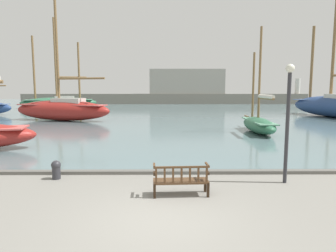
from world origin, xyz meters
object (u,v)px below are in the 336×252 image
mooring_bollard (56,169)px  lamp_post (288,111)px  sailboat_outer_port (59,101)px  sailboat_centre_channel (259,123)px  sailboat_outer_starboard (332,105)px  sailboat_far_port (62,109)px  park_bench (181,180)px

mooring_bollard → lamp_post: size_ratio=0.17×
sailboat_outer_port → lamp_post: sailboat_outer_port is taller
sailboat_centre_channel → lamp_post: (-2.50, -10.95, 1.63)m
sailboat_outer_starboard → mooring_bollard: (-21.73, -22.06, -1.04)m
lamp_post → sailboat_outer_starboard: bearing=58.1°
sailboat_far_port → sailboat_centre_channel: 18.25m
sailboat_centre_channel → mooring_bollard: size_ratio=11.10×
sailboat_far_port → sailboat_outer_starboard: bearing=7.1°
sailboat_outer_starboard → sailboat_centre_channel: size_ratio=1.85×
sailboat_far_port → mooring_bollard: size_ratio=20.59×
park_bench → sailboat_centre_channel: sailboat_centre_channel is taller
sailboat_centre_channel → lamp_post: bearing=-102.9°
park_bench → sailboat_outer_port: sailboat_outer_port is taller
sailboat_outer_port → mooring_bollard: size_ratio=21.46×
park_bench → sailboat_centre_channel: (6.00, 12.11, 0.27)m
park_bench → sailboat_outer_port: size_ratio=0.12×
lamp_post → park_bench: bearing=-161.6°
sailboat_centre_channel → lamp_post: size_ratio=1.86×
park_bench → sailboat_outer_starboard: bearing=53.5°
sailboat_outer_starboard → mooring_bollard: size_ratio=20.57×
sailboat_far_port → sailboat_outer_port: bearing=110.2°
sailboat_far_port → sailboat_outer_starboard: (27.86, 3.48, 0.19)m
mooring_bollard → lamp_post: bearing=-3.5°
sailboat_outer_port → park_bench: bearing=-66.2°
sailboat_centre_channel → mooring_bollard: 14.63m
park_bench → lamp_post: 4.15m
sailboat_far_port → sailboat_outer_starboard: 28.07m
sailboat_centre_channel → sailboat_outer_port: (-23.26, 26.95, 0.51)m
sailboat_centre_channel → mooring_bollard: sailboat_centre_channel is taller
sailboat_centre_channel → sailboat_far_port: bearing=153.6°
sailboat_outer_port → mooring_bollard: bearing=-70.8°
park_bench → lamp_post: (3.50, 1.17, 1.90)m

